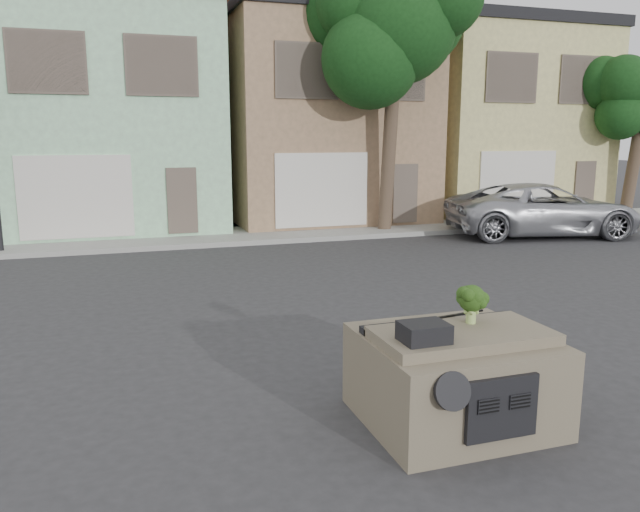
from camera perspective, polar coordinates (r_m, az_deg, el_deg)
ground_plane at (r=10.04m, az=3.25°, el=-7.67°), size 120.00×120.00×0.00m
sidewalk at (r=19.90m, az=-7.95°, el=1.83°), size 40.00×3.00×0.15m
townhouse_mint at (r=23.34m, az=-18.72°, el=11.82°), size 7.20×8.20×7.55m
townhouse_tan at (r=24.53m, az=-0.52°, el=12.31°), size 7.20×8.20×7.55m
townhouse_beige at (r=27.76m, az=14.71°, el=11.81°), size 7.20×8.20×7.55m
silver_pickup at (r=21.48m, az=19.60°, el=1.76°), size 6.57×4.09×1.69m
tree_near at (r=20.52m, az=6.38°, el=13.83°), size 4.40×4.00×8.50m
tree_far at (r=26.28m, az=26.83°, el=9.38°), size 3.20×3.00×6.00m
car_dashboard at (r=7.32m, az=12.12°, el=-10.50°), size 2.00×1.80×1.12m
instrument_hump at (r=6.54m, az=9.49°, el=-6.89°), size 0.48×0.38×0.20m
wiper_arm at (r=7.58m, az=12.67°, el=-5.21°), size 0.69×0.15×0.02m
broccoli at (r=7.24m, az=13.68°, el=-4.26°), size 0.50×0.50×0.45m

